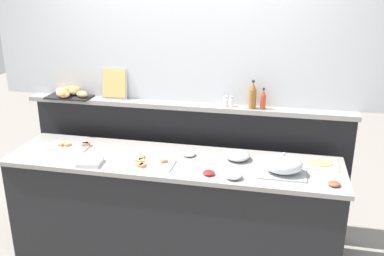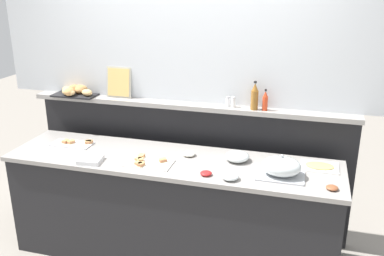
{
  "view_description": "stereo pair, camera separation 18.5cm",
  "coord_description": "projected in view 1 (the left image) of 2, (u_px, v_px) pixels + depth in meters",
  "views": [
    {
      "loc": [
        0.81,
        -2.97,
        2.23
      ],
      "look_at": [
        0.14,
        0.1,
        1.12
      ],
      "focal_mm": 39.83,
      "sensor_mm": 36.0,
      "label": 1
    },
    {
      "loc": [
        0.99,
        -2.93,
        2.23
      ],
      "look_at": [
        0.14,
        0.1,
        1.12
      ],
      "focal_mm": 39.83,
      "sensor_mm": 36.0,
      "label": 2
    }
  ],
  "objects": [
    {
      "name": "condiment_bowl_teal",
      "position": [
        209.0,
        173.0,
        3.08
      ],
      "size": [
        0.09,
        0.09,
        0.03
      ],
      "primitive_type": "ellipsoid",
      "color": "red",
      "rests_on": "buffet_counter"
    },
    {
      "name": "glass_bowl_large",
      "position": [
        233.0,
        176.0,
        3.02
      ],
      "size": [
        0.12,
        0.12,
        0.05
      ],
      "color": "silver",
      "rests_on": "buffet_counter"
    },
    {
      "name": "bread_basket",
      "position": [
        69.0,
        93.0,
        3.83
      ],
      "size": [
        0.41,
        0.3,
        0.08
      ],
      "color": "black",
      "rests_on": "back_ledge_unit"
    },
    {
      "name": "framed_picture",
      "position": [
        114.0,
        83.0,
        3.75
      ],
      "size": [
        0.23,
        0.06,
        0.27
      ],
      "color": "#B2AD9E",
      "rests_on": "back_ledge_unit"
    },
    {
      "name": "buffet_counter",
      "position": [
        172.0,
        209.0,
        3.49
      ],
      "size": [
        2.65,
        0.67,
        0.88
      ],
      "color": "black",
      "rests_on": "ground_plane"
    },
    {
      "name": "hot_sauce_bottle",
      "position": [
        263.0,
        100.0,
        3.46
      ],
      "size": [
        0.04,
        0.04,
        0.18
      ],
      "color": "red",
      "rests_on": "back_ledge_unit"
    },
    {
      "name": "condiment_bowl_red",
      "position": [
        334.0,
        184.0,
        2.92
      ],
      "size": [
        0.08,
        0.08,
        0.03
      ],
      "primitive_type": "ellipsoid",
      "color": "brown",
      "rests_on": "buffet_counter"
    },
    {
      "name": "condiment_bowl_cream",
      "position": [
        189.0,
        154.0,
        3.41
      ],
      "size": [
        0.1,
        0.1,
        0.04
      ],
      "primitive_type": "ellipsoid",
      "color": "silver",
      "rests_on": "buffet_counter"
    },
    {
      "name": "glass_bowl_medium",
      "position": [
        237.0,
        156.0,
        3.33
      ],
      "size": [
        0.19,
        0.19,
        0.08
      ],
      "color": "silver",
      "rests_on": "buffet_counter"
    },
    {
      "name": "sandwich_platter_front",
      "position": [
        148.0,
        163.0,
        3.25
      ],
      "size": [
        0.36,
        0.22,
        0.04
      ],
      "color": "white",
      "rests_on": "buffet_counter"
    },
    {
      "name": "salt_shaker",
      "position": [
        226.0,
        101.0,
        3.55
      ],
      "size": [
        0.03,
        0.03,
        0.09
      ],
      "color": "white",
      "rests_on": "back_ledge_unit"
    },
    {
      "name": "pepper_shaker",
      "position": [
        231.0,
        102.0,
        3.54
      ],
      "size": [
        0.03,
        0.03,
        0.09
      ],
      "color": "white",
      "rests_on": "back_ledge_unit"
    },
    {
      "name": "upper_wall_panel",
      "position": [
        186.0,
        20.0,
        3.5
      ],
      "size": [
        3.46,
        0.08,
        1.38
      ],
      "primitive_type": "cube",
      "color": "silver",
      "rests_on": "back_ledge_unit"
    },
    {
      "name": "serving_cloche",
      "position": [
        283.0,
        165.0,
        3.07
      ],
      "size": [
        0.34,
        0.24,
        0.17
      ],
      "color": "#B7BABF",
      "rests_on": "buffet_counter"
    },
    {
      "name": "napkin_stack",
      "position": [
        90.0,
        162.0,
        3.25
      ],
      "size": [
        0.19,
        0.19,
        0.03
      ],
      "primitive_type": "cube",
      "rotation": [
        0.0,
        0.0,
        0.14
      ],
      "color": "white",
      "rests_on": "buffet_counter"
    },
    {
      "name": "ground_plane",
      "position": [
        189.0,
        218.0,
        4.19
      ],
      "size": [
        12.0,
        12.0,
        0.0
      ],
      "primitive_type": "plane",
      "color": "gray"
    },
    {
      "name": "back_ledge_unit",
      "position": [
        186.0,
        162.0,
        3.9
      ],
      "size": [
        2.86,
        0.22,
        1.22
      ],
      "color": "black",
      "rests_on": "ground_plane"
    },
    {
      "name": "vinegar_bottle_amber",
      "position": [
        253.0,
        96.0,
        3.47
      ],
      "size": [
        0.06,
        0.06,
        0.24
      ],
      "color": "#8E5B23",
      "rests_on": "back_ledge_unit"
    },
    {
      "name": "sandwich_platter_rear",
      "position": [
        70.0,
        146.0,
        3.59
      ],
      "size": [
        0.35,
        0.17,
        0.04
      ],
      "color": "silver",
      "rests_on": "buffet_counter"
    },
    {
      "name": "cold_cuts_platter",
      "position": [
        319.0,
        163.0,
        3.26
      ],
      "size": [
        0.28,
        0.22,
        0.02
      ],
      "color": "white",
      "rests_on": "buffet_counter"
    }
  ]
}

